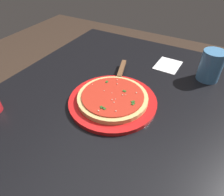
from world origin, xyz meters
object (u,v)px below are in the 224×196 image
Objects in this scene: pizza_server at (120,74)px; cup_tall_drink at (211,66)px; pizza at (112,97)px; napkin_folded_right at (168,65)px; serving_plate at (112,101)px.

cup_tall_drink is at bearing 118.67° from pizza_server.
napkin_folded_right is at bearing 164.55° from pizza.
pizza_server is at bearing -162.99° from serving_plate.
pizza is at bearing -15.45° from napkin_folded_right.
pizza is 0.15m from pizza_server.
cup_tall_drink reaches higher than pizza.
napkin_folded_right is at bearing 144.61° from pizza_server.
cup_tall_drink is 0.18m from napkin_folded_right.
pizza_server is at bearing -61.33° from cup_tall_drink.
cup_tall_drink is (-0.32, 0.27, 0.04)m from pizza.
pizza is 1.09× the size of pizza_server.
pizza is (0.00, 0.00, 0.02)m from serving_plate.
pizza is 0.42m from cup_tall_drink.
serving_plate is 0.36m from napkin_folded_right.
pizza is at bearing 17.02° from pizza_server.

